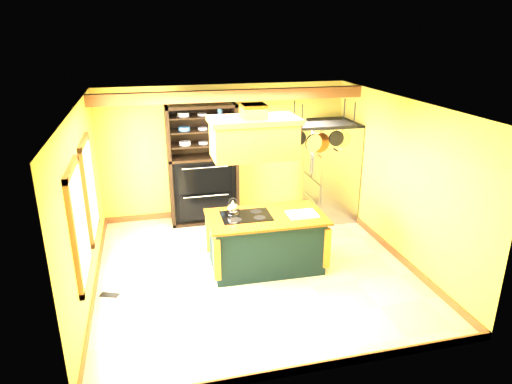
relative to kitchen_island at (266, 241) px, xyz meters
name	(u,v)px	position (x,y,z in m)	size (l,w,h in m)	color
floor	(254,268)	(-0.20, -0.01, -0.47)	(5.00, 5.00, 0.00)	beige
ceiling	(254,104)	(-0.20, -0.01, 2.23)	(5.00, 5.00, 0.00)	white
wall_back	(225,151)	(-0.20, 2.49, 0.88)	(5.00, 0.02, 2.70)	#D5C24E
wall_front	(309,271)	(-0.20, -2.51, 0.88)	(5.00, 0.02, 2.70)	#D5C24E
wall_left	(84,206)	(-2.70, -0.01, 0.88)	(0.02, 5.00, 2.70)	#D5C24E
wall_right	(399,180)	(2.30, -0.01, 0.88)	(0.02, 5.00, 2.70)	#D5C24E
ceiling_beam	(231,96)	(-0.20, 1.69, 2.12)	(5.00, 0.15, 0.20)	brown
window_near	(79,225)	(-2.67, -0.81, 0.93)	(0.06, 1.06, 1.56)	brown
window_far	(90,189)	(-2.67, 0.59, 0.93)	(0.06, 1.06, 1.56)	brown
kitchen_island	(266,241)	(0.00, 0.00, 0.00)	(1.91, 1.09, 1.11)	#12282B
range_hood	(254,136)	(-0.20, 0.00, 1.76)	(1.32, 0.75, 0.80)	#AC742B
pot_rack	(323,132)	(0.91, 0.01, 1.77)	(1.00, 0.46, 0.82)	black
refrigerator	(331,172)	(1.86, 1.80, 0.48)	(0.84, 1.00, 1.95)	#94989C
hutch	(203,177)	(-0.71, 2.23, 0.45)	(1.35, 0.61, 2.38)	black
floor_register	(110,295)	(-2.48, -0.27, -0.46)	(0.28, 0.12, 0.01)	black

